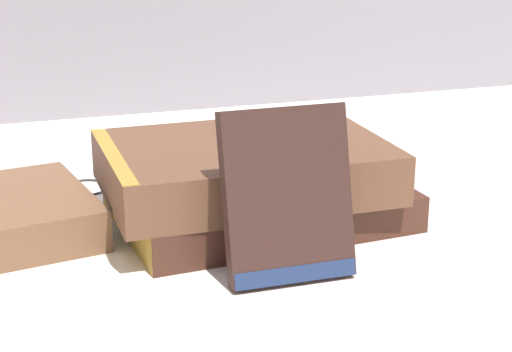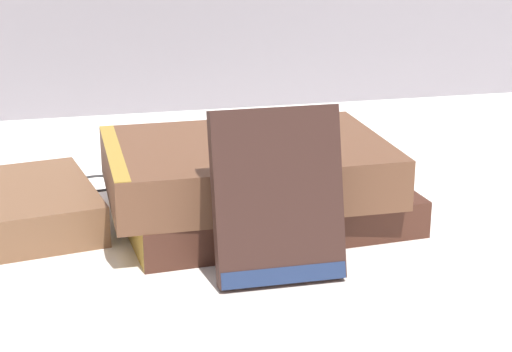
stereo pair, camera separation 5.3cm
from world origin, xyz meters
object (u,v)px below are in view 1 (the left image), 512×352
Objects in this scene: pocket_watch at (287,143)px; book_flat_top at (238,167)px; book_leaning_front at (288,202)px; book_flat_bottom at (253,203)px; reading_glasses at (115,186)px.

book_flat_top is at bearing 149.16° from pocket_watch.
pocket_watch is (0.03, 0.09, 0.02)m from book_leaning_front.
book_flat_top is (-0.01, -0.01, 0.04)m from book_flat_bottom.
book_flat_bottom is 3.90× the size of pocket_watch.
book_flat_top is 1.84× the size of book_leaning_front.
pocket_watch is (0.03, -0.02, 0.02)m from book_flat_top.
pocket_watch is at bearing 70.54° from book_leaning_front.
book_leaning_front is at bearing -109.46° from pocket_watch.
book_flat_top reaches higher than book_flat_bottom.
book_flat_bottom is 0.04m from book_flat_top.
book_flat_top is 3.65× the size of pocket_watch.
book_flat_bottom is at bearing 24.99° from book_flat_top.
book_flat_top is 0.11m from book_leaning_front.
book_leaning_front reaches higher than reading_glasses.
reading_glasses is (-0.12, 0.15, -0.07)m from pocket_watch.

